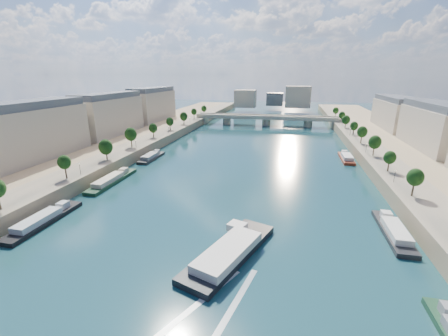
% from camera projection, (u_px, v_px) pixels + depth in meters
% --- Properties ---
extents(ground, '(700.00, 700.00, 0.00)m').
position_uv_depth(ground, '(242.00, 172.00, 123.86)').
color(ground, '#0C2F36').
rests_on(ground, ground).
extents(quay_left, '(44.00, 520.00, 5.00)m').
position_uv_depth(quay_left, '(87.00, 157.00, 137.85)').
color(quay_left, '#9E8460').
rests_on(quay_left, ground).
extents(quay_right, '(44.00, 520.00, 5.00)m').
position_uv_depth(quay_right, '(438.00, 179.00, 108.38)').
color(quay_right, '#9E8460').
rests_on(quay_right, ground).
extents(pave_left, '(14.00, 520.00, 0.10)m').
position_uv_depth(pave_left, '(116.00, 153.00, 134.02)').
color(pave_left, gray).
rests_on(pave_left, quay_left).
extents(pave_right, '(14.00, 520.00, 0.10)m').
position_uv_depth(pave_right, '(394.00, 170.00, 110.68)').
color(pave_right, gray).
rests_on(pave_right, quay_right).
extents(trees_left, '(4.80, 268.80, 8.26)m').
position_uv_depth(trees_left, '(121.00, 140.00, 133.85)').
color(trees_left, '#382B1E').
rests_on(trees_left, ground).
extents(trees_right, '(4.80, 268.80, 8.26)m').
position_uv_depth(trees_right, '(383.00, 149.00, 118.79)').
color(trees_right, '#382B1E').
rests_on(trees_right, ground).
extents(lamps_left, '(0.36, 200.36, 4.28)m').
position_uv_depth(lamps_left, '(112.00, 153.00, 122.96)').
color(lamps_left, black).
rests_on(lamps_left, ground).
extents(lamps_right, '(0.36, 200.36, 4.28)m').
position_uv_depth(lamps_right, '(378.00, 158.00, 115.45)').
color(lamps_right, black).
rests_on(lamps_right, ground).
extents(buildings_left, '(16.00, 226.00, 23.20)m').
position_uv_depth(buildings_left, '(76.00, 122.00, 147.53)').
color(buildings_left, '#BEAC92').
rests_on(buildings_left, ground).
extents(skyline, '(79.00, 42.00, 22.00)m').
position_uv_depth(skyline, '(277.00, 98.00, 323.45)').
color(skyline, '#BEAC92').
rests_on(skyline, ground).
extents(bridge, '(112.00, 12.00, 8.15)m').
position_uv_depth(bridge, '(266.00, 119.00, 236.43)').
color(bridge, '#C1B79E').
rests_on(bridge, ground).
extents(tour_barge, '(17.76, 30.44, 3.98)m').
position_uv_depth(tour_barge, '(230.00, 252.00, 66.37)').
color(tour_barge, black).
rests_on(tour_barge, ground).
extents(wake, '(16.20, 25.63, 0.04)m').
position_uv_depth(wake, '(211.00, 311.00, 51.26)').
color(wake, silver).
rests_on(wake, ground).
extents(moored_barges_left, '(5.00, 153.03, 3.60)m').
position_uv_depth(moored_barges_left, '(45.00, 220.00, 81.70)').
color(moored_barges_left, '#1B283C').
rests_on(moored_barges_left, ground).
extents(moored_barges_right, '(5.00, 160.75, 3.60)m').
position_uv_depth(moored_barges_right, '(404.00, 248.00, 68.38)').
color(moored_barges_right, black).
rests_on(moored_barges_right, ground).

